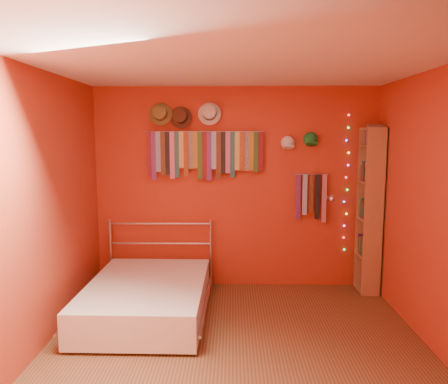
# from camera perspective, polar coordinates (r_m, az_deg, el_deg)

# --- Properties ---
(ground) EXTENTS (3.50, 3.50, 0.00)m
(ground) POSITION_cam_1_polar(r_m,az_deg,el_deg) (4.15, 1.61, -20.07)
(ground) COLOR #54331C
(ground) RESTS_ON ground
(back_wall) EXTENTS (3.50, 0.02, 2.50)m
(back_wall) POSITION_cam_1_polar(r_m,az_deg,el_deg) (5.46, 1.52, 0.52)
(back_wall) COLOR #A63C1A
(back_wall) RESTS_ON ground
(right_wall) EXTENTS (0.02, 3.50, 2.50)m
(right_wall) POSITION_cam_1_polar(r_m,az_deg,el_deg) (4.14, 26.74, -2.61)
(right_wall) COLOR #A63C1A
(right_wall) RESTS_ON ground
(left_wall) EXTENTS (0.02, 3.50, 2.50)m
(left_wall) POSITION_cam_1_polar(r_m,az_deg,el_deg) (4.11, -23.56, -2.50)
(left_wall) COLOR #A63C1A
(left_wall) RESTS_ON ground
(ceiling) EXTENTS (3.50, 3.50, 0.02)m
(ceiling) POSITION_cam_1_polar(r_m,az_deg,el_deg) (3.71, 1.77, 16.51)
(ceiling) COLOR white
(ceiling) RESTS_ON back_wall
(tie_rack) EXTENTS (1.45, 0.03, 0.60)m
(tie_rack) POSITION_cam_1_polar(r_m,az_deg,el_deg) (5.37, -2.69, 5.20)
(tie_rack) COLOR #B0B0B5
(tie_rack) RESTS_ON back_wall
(small_tie_rack) EXTENTS (0.40, 0.03, 0.60)m
(small_tie_rack) POSITION_cam_1_polar(r_m,az_deg,el_deg) (5.50, 11.36, -0.38)
(small_tie_rack) COLOR #B0B0B5
(small_tie_rack) RESTS_ON back_wall
(fedora_olive) EXTENTS (0.28, 0.15, 0.28)m
(fedora_olive) POSITION_cam_1_polar(r_m,az_deg,el_deg) (5.40, -8.35, 10.12)
(fedora_olive) COLOR brown
(fedora_olive) RESTS_ON back_wall
(fedora_brown) EXTENTS (0.27, 0.15, 0.27)m
(fedora_brown) POSITION_cam_1_polar(r_m,az_deg,el_deg) (5.37, -5.71, 9.75)
(fedora_brown) COLOR #462619
(fedora_brown) RESTS_ON back_wall
(fedora_white) EXTENTS (0.28, 0.15, 0.28)m
(fedora_white) POSITION_cam_1_polar(r_m,az_deg,el_deg) (5.34, -1.92, 10.27)
(fedora_white) COLOR beige
(fedora_white) RESTS_ON back_wall
(cap_white) EXTENTS (0.17, 0.22, 0.17)m
(cap_white) POSITION_cam_1_polar(r_m,az_deg,el_deg) (5.41, 8.33, 6.35)
(cap_white) COLOR silver
(cap_white) RESTS_ON back_wall
(cap_green) EXTENTS (0.18, 0.22, 0.18)m
(cap_green) POSITION_cam_1_polar(r_m,az_deg,el_deg) (5.45, 11.24, 6.76)
(cap_green) COLOR #1B7C2F
(cap_green) RESTS_ON back_wall
(fairy_lights) EXTENTS (0.06, 0.02, 1.70)m
(fairy_lights) POSITION_cam_1_polar(r_m,az_deg,el_deg) (5.59, 15.69, 1.07)
(fairy_lights) COLOR #FF3333
(fairy_lights) RESTS_ON back_wall
(reading_lamp) EXTENTS (0.07, 0.32, 0.09)m
(reading_lamp) POSITION_cam_1_polar(r_m,az_deg,el_deg) (5.36, 13.82, -0.85)
(reading_lamp) COLOR #B0B0B5
(reading_lamp) RESTS_ON back_wall
(bookshelf) EXTENTS (0.25, 0.34, 2.00)m
(bookshelf) POSITION_cam_1_polar(r_m,az_deg,el_deg) (5.54, 18.93, -2.22)
(bookshelf) COLOR #A4744A
(bookshelf) RESTS_ON ground
(bed) EXTENTS (1.31, 1.79, 0.86)m
(bed) POSITION_cam_1_polar(r_m,az_deg,el_deg) (4.83, -10.01, -13.41)
(bed) COLOR #B0B0B5
(bed) RESTS_ON ground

